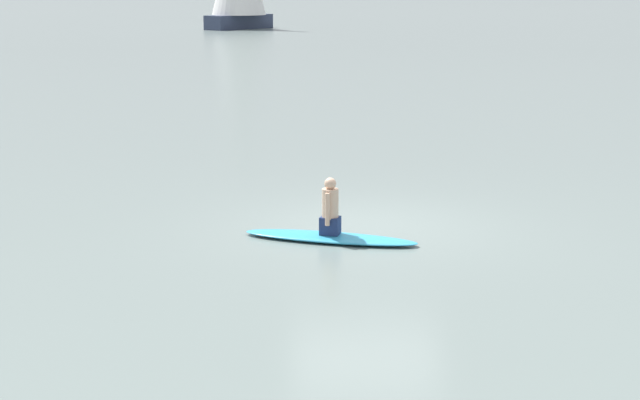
{
  "coord_description": "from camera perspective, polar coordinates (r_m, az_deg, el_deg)",
  "views": [
    {
      "loc": [
        -1.33,
        -16.03,
        4.02
      ],
      "look_at": [
        -0.8,
        -0.6,
        0.57
      ],
      "focal_mm": 56.02,
      "sensor_mm": 36.0,
      "label": 1
    }
  ],
  "objects": [
    {
      "name": "person_paddler",
      "position": [
        15.47,
        0.59,
        -0.5
      ],
      "size": [
        0.36,
        0.39,
        0.9
      ],
      "rotation": [
        0.0,
        0.0,
        -0.32
      ],
      "color": "navy",
      "rests_on": "surfboard"
    },
    {
      "name": "surfboard",
      "position": [
        15.58,
        0.58,
        -2.15
      ],
      "size": [
        2.84,
        1.47,
        0.11
      ],
      "primitive_type": "ellipsoid",
      "rotation": [
        0.0,
        0.0,
        -0.32
      ],
      "color": "#339EC6",
      "rests_on": "ground"
    },
    {
      "name": "ground_plane",
      "position": [
        16.58,
        2.71,
        -1.45
      ],
      "size": [
        400.0,
        400.0,
        0.0
      ],
      "primitive_type": "plane",
      "color": "slate"
    }
  ]
}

